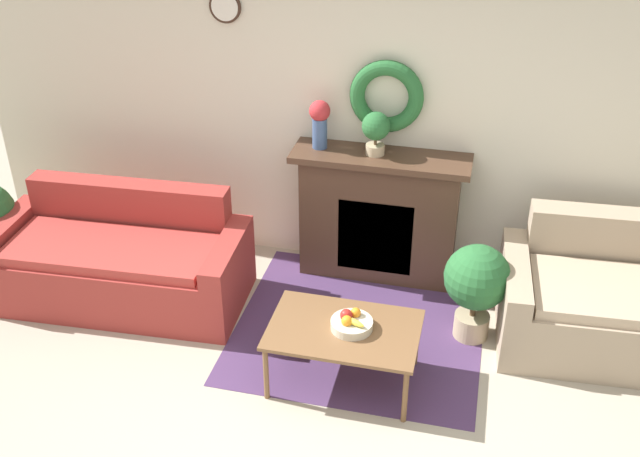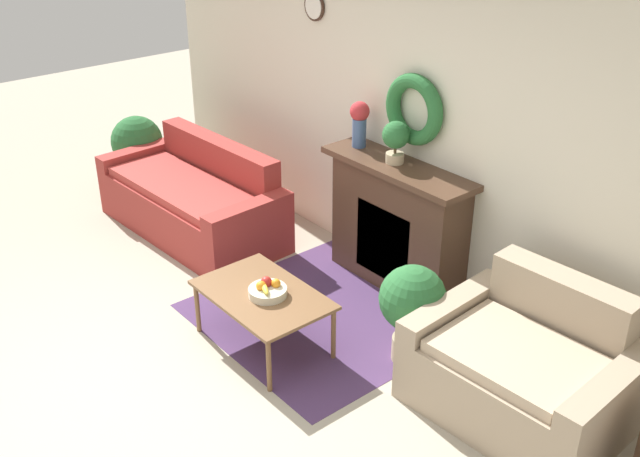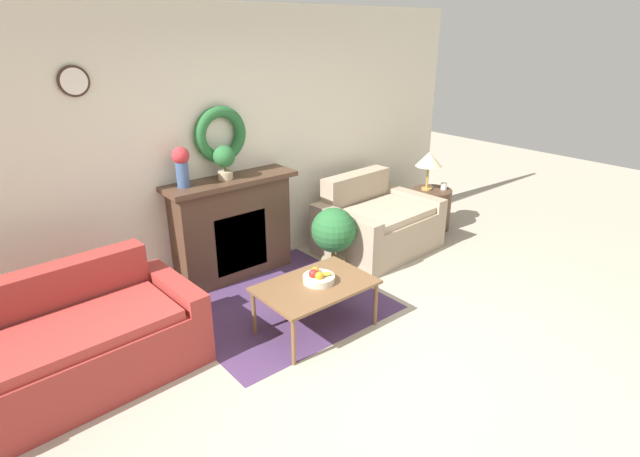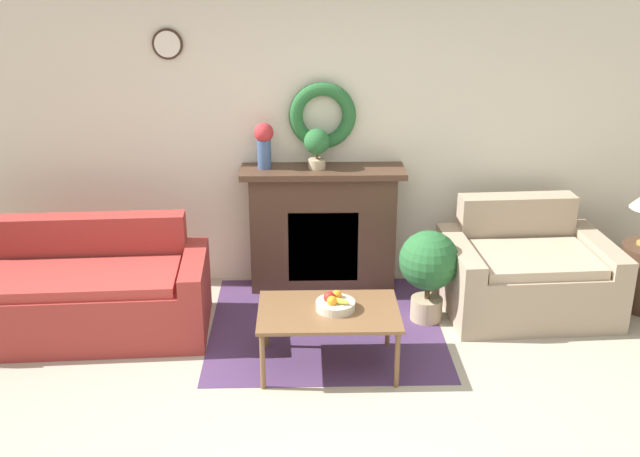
{
  "view_description": "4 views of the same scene",
  "coord_description": "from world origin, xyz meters",
  "px_view_note": "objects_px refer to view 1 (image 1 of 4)",
  "views": [
    {
      "loc": [
        0.77,
        -2.87,
        3.46
      ],
      "look_at": [
        -0.25,
        1.4,
        0.88
      ],
      "focal_mm": 42.0,
      "sensor_mm": 36.0,
      "label": 1
    },
    {
      "loc": [
        3.76,
        -1.66,
        3.31
      ],
      "look_at": [
        0.23,
        1.28,
        0.92
      ],
      "focal_mm": 42.0,
      "sensor_mm": 36.0,
      "label": 2
    },
    {
      "loc": [
        -2.34,
        -2.0,
        2.47
      ],
      "look_at": [
        0.3,
        1.18,
        0.8
      ],
      "focal_mm": 28.0,
      "sensor_mm": 36.0,
      "label": 3
    },
    {
      "loc": [
        -0.15,
        -3.73,
        2.81
      ],
      "look_at": [
        -0.02,
        1.23,
        0.93
      ],
      "focal_mm": 42.0,
      "sensor_mm": 36.0,
      "label": 4
    }
  ],
  "objects_px": {
    "vase_on_mantel_left": "(320,121)",
    "potted_plant_floor_by_loveseat": "(477,282)",
    "fireplace": "(379,215)",
    "couch_left": "(120,262)",
    "potted_plant_on_mantel": "(376,129)",
    "coffee_table": "(344,333)",
    "loveseat_right": "(594,302)",
    "fruit_bowl": "(351,323)"
  },
  "relations": [
    {
      "from": "vase_on_mantel_left",
      "to": "potted_plant_floor_by_loveseat",
      "type": "height_order",
      "value": "vase_on_mantel_left"
    },
    {
      "from": "fireplace",
      "to": "couch_left",
      "type": "xyz_separation_m",
      "value": [
        -1.89,
        -0.78,
        -0.24
      ]
    },
    {
      "from": "fireplace",
      "to": "potted_plant_on_mantel",
      "type": "distance_m",
      "value": 0.74
    },
    {
      "from": "fireplace",
      "to": "potted_plant_floor_by_loveseat",
      "type": "relative_size",
      "value": 1.83
    },
    {
      "from": "coffee_table",
      "to": "potted_plant_floor_by_loveseat",
      "type": "bearing_deg",
      "value": 40.56
    },
    {
      "from": "coffee_table",
      "to": "potted_plant_on_mantel",
      "type": "height_order",
      "value": "potted_plant_on_mantel"
    },
    {
      "from": "fireplace",
      "to": "loveseat_right",
      "type": "height_order",
      "value": "fireplace"
    },
    {
      "from": "loveseat_right",
      "to": "vase_on_mantel_left",
      "type": "height_order",
      "value": "vase_on_mantel_left"
    },
    {
      "from": "fireplace",
      "to": "vase_on_mantel_left",
      "type": "bearing_deg",
      "value": 179.35
    },
    {
      "from": "potted_plant_floor_by_loveseat",
      "to": "coffee_table",
      "type": "bearing_deg",
      "value": -139.44
    },
    {
      "from": "vase_on_mantel_left",
      "to": "potted_plant_floor_by_loveseat",
      "type": "relative_size",
      "value": 0.51
    },
    {
      "from": "loveseat_right",
      "to": "vase_on_mantel_left",
      "type": "bearing_deg",
      "value": 164.1
    },
    {
      "from": "potted_plant_on_mantel",
      "to": "potted_plant_floor_by_loveseat",
      "type": "distance_m",
      "value": 1.35
    },
    {
      "from": "couch_left",
      "to": "potted_plant_floor_by_loveseat",
      "type": "relative_size",
      "value": 2.66
    },
    {
      "from": "coffee_table",
      "to": "vase_on_mantel_left",
      "type": "height_order",
      "value": "vase_on_mantel_left"
    },
    {
      "from": "fireplace",
      "to": "fruit_bowl",
      "type": "bearing_deg",
      "value": -87.97
    },
    {
      "from": "coffee_table",
      "to": "potted_plant_on_mantel",
      "type": "distance_m",
      "value": 1.6
    },
    {
      "from": "fireplace",
      "to": "couch_left",
      "type": "distance_m",
      "value": 2.06
    },
    {
      "from": "loveseat_right",
      "to": "coffee_table",
      "type": "distance_m",
      "value": 1.86
    },
    {
      "from": "fireplace",
      "to": "vase_on_mantel_left",
      "type": "xyz_separation_m",
      "value": [
        -0.48,
        0.01,
        0.76
      ]
    },
    {
      "from": "couch_left",
      "to": "loveseat_right",
      "type": "height_order",
      "value": "loveseat_right"
    },
    {
      "from": "coffee_table",
      "to": "fruit_bowl",
      "type": "relative_size",
      "value": 3.56
    },
    {
      "from": "couch_left",
      "to": "fruit_bowl",
      "type": "distance_m",
      "value": 2.02
    },
    {
      "from": "couch_left",
      "to": "coffee_table",
      "type": "height_order",
      "value": "couch_left"
    },
    {
      "from": "fruit_bowl",
      "to": "fireplace",
      "type": "bearing_deg",
      "value": 92.03
    },
    {
      "from": "potted_plant_floor_by_loveseat",
      "to": "couch_left",
      "type": "bearing_deg",
      "value": -177.5
    },
    {
      "from": "vase_on_mantel_left",
      "to": "potted_plant_on_mantel",
      "type": "distance_m",
      "value": 0.44
    },
    {
      "from": "loveseat_right",
      "to": "fruit_bowl",
      "type": "bearing_deg",
      "value": -154.87
    },
    {
      "from": "fireplace",
      "to": "vase_on_mantel_left",
      "type": "height_order",
      "value": "vase_on_mantel_left"
    },
    {
      "from": "fireplace",
      "to": "vase_on_mantel_left",
      "type": "distance_m",
      "value": 0.9
    },
    {
      "from": "coffee_table",
      "to": "potted_plant_on_mantel",
      "type": "relative_size",
      "value": 2.94
    },
    {
      "from": "couch_left",
      "to": "fruit_bowl",
      "type": "height_order",
      "value": "couch_left"
    },
    {
      "from": "fruit_bowl",
      "to": "potted_plant_on_mantel",
      "type": "relative_size",
      "value": 0.82
    },
    {
      "from": "fireplace",
      "to": "loveseat_right",
      "type": "relative_size",
      "value": 1.01
    },
    {
      "from": "couch_left",
      "to": "potted_plant_floor_by_loveseat",
      "type": "xyz_separation_m",
      "value": [
        2.7,
        0.12,
        0.16
      ]
    },
    {
      "from": "fireplace",
      "to": "couch_left",
      "type": "height_order",
      "value": "fireplace"
    },
    {
      "from": "couch_left",
      "to": "fireplace",
      "type": "bearing_deg",
      "value": 19.37
    },
    {
      "from": "vase_on_mantel_left",
      "to": "potted_plant_on_mantel",
      "type": "bearing_deg",
      "value": -2.63
    },
    {
      "from": "coffee_table",
      "to": "fireplace",
      "type": "bearing_deg",
      "value": 90.17
    },
    {
      "from": "fireplace",
      "to": "coffee_table",
      "type": "bearing_deg",
      "value": -89.83
    },
    {
      "from": "couch_left",
      "to": "loveseat_right",
      "type": "relative_size",
      "value": 1.46
    },
    {
      "from": "potted_plant_on_mantel",
      "to": "fruit_bowl",
      "type": "bearing_deg",
      "value": -85.83
    }
  ]
}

